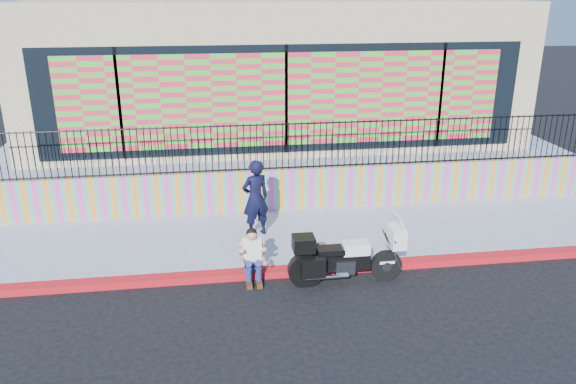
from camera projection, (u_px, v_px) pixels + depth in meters
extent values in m
plane|color=black|center=(314.00, 273.00, 11.66)|extent=(90.00, 90.00, 0.00)
cube|color=#B3170C|center=(314.00, 269.00, 11.64)|extent=(16.00, 0.30, 0.15)
cube|color=#959BB3|center=(301.00, 237.00, 13.17)|extent=(16.00, 3.00, 0.15)
cube|color=#F841A6|center=(291.00, 189.00, 14.45)|extent=(16.00, 0.20, 1.10)
cube|color=#959BB3|center=(269.00, 142.00, 19.22)|extent=(16.00, 10.00, 1.25)
cube|color=tan|center=(269.00, 65.00, 18.14)|extent=(14.00, 8.00, 4.00)
cube|color=black|center=(286.00, 100.00, 14.53)|extent=(12.60, 0.04, 2.80)
cube|color=#DB3045|center=(286.00, 100.00, 14.51)|extent=(11.48, 0.02, 2.40)
cylinder|color=black|center=(386.00, 265.00, 11.28)|extent=(0.64, 0.14, 0.64)
cylinder|color=black|center=(306.00, 271.00, 11.07)|extent=(0.64, 0.14, 0.64)
cube|color=black|center=(347.00, 261.00, 11.12)|extent=(0.92, 0.27, 0.33)
cube|color=silver|center=(344.00, 265.00, 11.14)|extent=(0.39, 0.33, 0.29)
cube|color=white|center=(356.00, 248.00, 11.05)|extent=(0.53, 0.31, 0.23)
cube|color=black|center=(330.00, 250.00, 10.99)|extent=(0.53, 0.33, 0.12)
cube|color=white|center=(396.00, 236.00, 11.09)|extent=(0.29, 0.50, 0.41)
cube|color=silver|center=(399.00, 222.00, 10.99)|extent=(0.18, 0.44, 0.33)
cube|color=black|center=(304.00, 244.00, 10.85)|extent=(0.42, 0.41, 0.29)
cube|color=black|center=(313.00, 268.00, 10.74)|extent=(0.46, 0.17, 0.39)
cube|color=black|center=(308.00, 254.00, 11.27)|extent=(0.46, 0.17, 0.39)
cube|color=white|center=(386.00, 261.00, 11.25)|extent=(0.31, 0.15, 0.06)
imported|color=black|center=(255.00, 198.00, 12.81)|extent=(0.77, 0.64, 1.81)
cube|color=navy|center=(252.00, 265.00, 11.45)|extent=(0.36, 0.28, 0.18)
cube|color=white|center=(252.00, 251.00, 11.30)|extent=(0.38, 0.27, 0.54)
sphere|color=tan|center=(252.00, 235.00, 11.14)|extent=(0.21, 0.21, 0.21)
cube|color=#472814|center=(249.00, 284.00, 11.10)|extent=(0.11, 0.26, 0.10)
cube|color=#472814|center=(259.00, 284.00, 11.12)|extent=(0.11, 0.26, 0.10)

